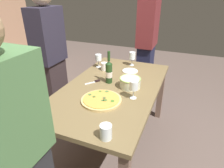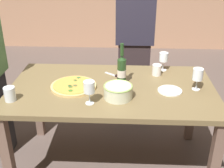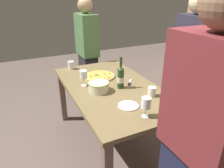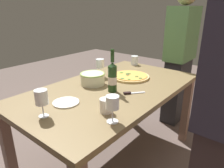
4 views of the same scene
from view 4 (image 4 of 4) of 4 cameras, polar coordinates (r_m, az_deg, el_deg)
The scene contains 13 objects.
ground_plane at distance 2.11m, azimuth -0.00°, elevation -20.14°, with size 8.00×8.00×0.00m, color brown.
dining_table at distance 1.76m, azimuth -0.00°, elevation -3.63°, with size 1.60×0.90×0.75m.
pizza at distance 1.96m, azimuth 5.06°, elevation 2.12°, with size 0.35×0.35×0.03m.
serving_bowl at distance 1.77m, azimuth -5.37°, elevation 1.63°, with size 0.21×0.21×0.10m.
wine_bottle at distance 1.59m, azimuth 0.11°, elevation 2.01°, with size 0.07×0.07×0.33m.
wine_glass_near_pizza at distance 1.95m, azimuth -3.35°, elevation 5.57°, with size 0.08×0.08×0.17m.
wine_glass_by_bottle at distance 1.16m, azimuth 0.13°, elevation -5.49°, with size 0.08×0.08×0.16m.
wine_glass_far_left at distance 1.29m, azimuth -18.86°, elevation -3.79°, with size 0.08×0.08×0.17m.
cup_amber at distance 2.40m, azimuth 6.22°, elevation 6.49°, with size 0.08×0.08×0.10m, color white.
cup_ceramic at distance 1.30m, azimuth -1.72°, elevation -5.96°, with size 0.08×0.08×0.09m, color white.
side_plate at distance 1.47m, azimuth -12.57°, elevation -4.98°, with size 0.18×0.18×0.01m, color white.
pizza_knife at distance 1.59m, azimuth 5.35°, elevation -2.47°, with size 0.15×0.12×0.02m.
person_guest_right at distance 2.59m, azimuth 18.13°, elevation 6.83°, with size 0.43×0.24×1.61m.
Camera 4 is at (1.24, 1.01, 1.37)m, focal length 33.17 mm.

